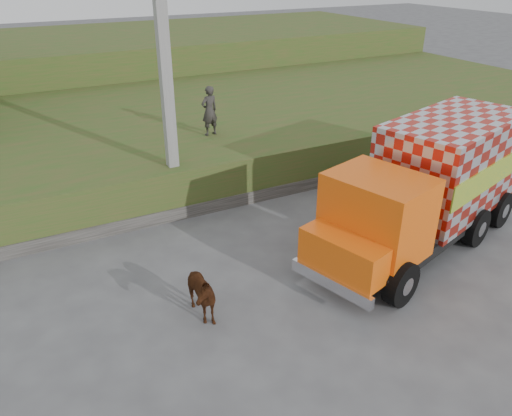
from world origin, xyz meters
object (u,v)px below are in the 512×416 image
utility_pole (166,77)px  cargo_truck (430,184)px  pedestrian (209,111)px  cow (197,293)px

utility_pole → cargo_truck: (5.41, -4.81, -2.40)m
utility_pole → pedestrian: 3.45m
cargo_truck → pedestrian: size_ratio=4.52×
utility_pole → cargo_truck: utility_pole is taller
cow → cargo_truck: bearing=-3.2°
cow → pedestrian: size_ratio=0.82×
cow → pedestrian: (3.38, 7.13, 1.76)m
cargo_truck → cow: size_ratio=5.50×
utility_pole → pedestrian: (2.10, 2.12, -1.73)m
cargo_truck → cow: cargo_truck is taller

